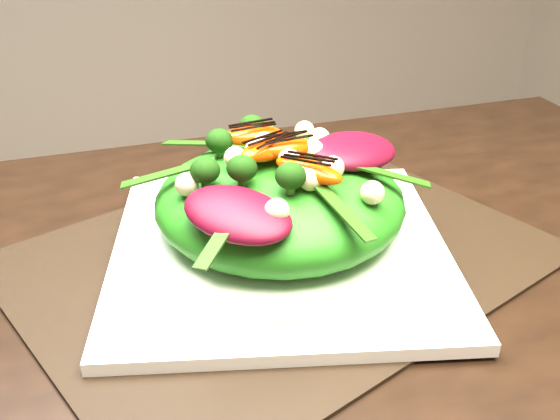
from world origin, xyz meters
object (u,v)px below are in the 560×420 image
object	(u,v)px
plate_base	(280,249)
salad_bowl	(280,235)
placemat	(280,256)
lettuce_mound	(280,201)
orange_segment	(271,146)

from	to	relation	value
plate_base	salad_bowl	bearing A→B (deg)	90.00
placemat	salad_bowl	bearing A→B (deg)	-90.00
placemat	lettuce_mound	xyz separation A→B (m)	(0.00, -0.00, 0.06)
placemat	plate_base	bearing A→B (deg)	-90.00
lettuce_mound	salad_bowl	bearing A→B (deg)	0.00
salad_bowl	lettuce_mound	xyz separation A→B (m)	(0.00, 0.00, 0.03)
plate_base	salad_bowl	distance (m)	0.02
salad_bowl	orange_segment	xyz separation A→B (m)	(-0.00, 0.02, 0.08)
plate_base	salad_bowl	size ratio (longest dim) A/B	1.12
placemat	orange_segment	world-z (taller)	orange_segment
placemat	orange_segment	size ratio (longest dim) A/B	7.69
placemat	plate_base	world-z (taller)	plate_base
orange_segment	placemat	bearing A→B (deg)	-85.31
placemat	orange_segment	bearing A→B (deg)	94.69
placemat	lettuce_mound	size ratio (longest dim) A/B	2.07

